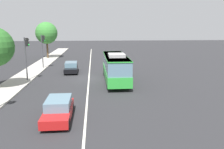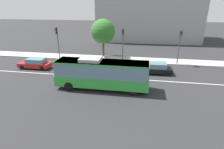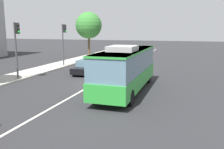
{
  "view_description": "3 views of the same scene",
  "coord_description": "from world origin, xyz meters",
  "px_view_note": "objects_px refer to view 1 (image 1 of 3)",
  "views": [
    {
      "loc": [
        -28.03,
        -0.64,
        6.39
      ],
      "look_at": [
        -3.57,
        -2.65,
        1.19
      ],
      "focal_mm": 36.15,
      "sensor_mm": 36.0,
      "label": 1
    },
    {
      "loc": [
        2.37,
        -21.56,
        8.85
      ],
      "look_at": [
        -1.09,
        -1.27,
        0.96
      ],
      "focal_mm": 30.06,
      "sensor_mm": 36.0,
      "label": 2
    },
    {
      "loc": [
        -19.23,
        -7.64,
        4.59
      ],
      "look_at": [
        -1.06,
        -1.8,
        1.04
      ],
      "focal_mm": 39.31,
      "sensor_mm": 36.0,
      "label": 3
    }
  ],
  "objects_px": {
    "sedan_red": "(59,109)",
    "traffic_light_far_corner": "(43,46)",
    "transit_bus": "(115,66)",
    "sedan_black": "(71,67)",
    "street_tree_kerbside_centre": "(46,33)",
    "traffic_light_near_corner": "(27,51)"
  },
  "relations": [
    {
      "from": "sedan_red",
      "to": "traffic_light_near_corner",
      "type": "xyz_separation_m",
      "value": [
        11.95,
        5.33,
        2.84
      ]
    },
    {
      "from": "transit_bus",
      "to": "sedan_black",
      "type": "relative_size",
      "value": 2.19
    },
    {
      "from": "sedan_red",
      "to": "street_tree_kerbside_centre",
      "type": "distance_m",
      "value": 32.97
    },
    {
      "from": "sedan_black",
      "to": "street_tree_kerbside_centre",
      "type": "xyz_separation_m",
      "value": [
        15.08,
        6.19,
        4.45
      ]
    },
    {
      "from": "sedan_black",
      "to": "traffic_light_far_corner",
      "type": "relative_size",
      "value": 0.88
    },
    {
      "from": "sedan_black",
      "to": "traffic_light_far_corner",
      "type": "bearing_deg",
      "value": -130.36
    },
    {
      "from": "sedan_red",
      "to": "sedan_black",
      "type": "height_order",
      "value": "same"
    },
    {
      "from": "street_tree_kerbside_centre",
      "to": "sedan_black",
      "type": "bearing_deg",
      "value": -157.67
    },
    {
      "from": "transit_bus",
      "to": "sedan_black",
      "type": "bearing_deg",
      "value": 44.02
    },
    {
      "from": "sedan_red",
      "to": "street_tree_kerbside_centre",
      "type": "relative_size",
      "value": 0.61
    },
    {
      "from": "traffic_light_near_corner",
      "to": "sedan_black",
      "type": "bearing_deg",
      "value": 45.38
    },
    {
      "from": "sedan_black",
      "to": "traffic_light_near_corner",
      "type": "xyz_separation_m",
      "value": [
        -4.91,
        4.63,
        2.84
      ]
    },
    {
      "from": "sedan_red",
      "to": "traffic_light_near_corner",
      "type": "bearing_deg",
      "value": -156.47
    },
    {
      "from": "sedan_red",
      "to": "traffic_light_far_corner",
      "type": "bearing_deg",
      "value": -166.06
    },
    {
      "from": "traffic_light_far_corner",
      "to": "sedan_red",
      "type": "bearing_deg",
      "value": -78.4
    },
    {
      "from": "sedan_red",
      "to": "traffic_light_far_corner",
      "type": "height_order",
      "value": "traffic_light_far_corner"
    },
    {
      "from": "street_tree_kerbside_centre",
      "to": "sedan_red",
      "type": "bearing_deg",
      "value": -167.82
    },
    {
      "from": "traffic_light_near_corner",
      "to": "traffic_light_far_corner",
      "type": "height_order",
      "value": "same"
    },
    {
      "from": "transit_bus",
      "to": "sedan_black",
      "type": "xyz_separation_m",
      "value": [
        5.95,
        5.78,
        -1.09
      ]
    },
    {
      "from": "transit_bus",
      "to": "street_tree_kerbside_centre",
      "type": "height_order",
      "value": "street_tree_kerbside_centre"
    },
    {
      "from": "transit_bus",
      "to": "sedan_red",
      "type": "xyz_separation_m",
      "value": [
        -10.91,
        5.08,
        -1.09
      ]
    },
    {
      "from": "traffic_light_near_corner",
      "to": "street_tree_kerbside_centre",
      "type": "distance_m",
      "value": 20.11
    }
  ]
}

